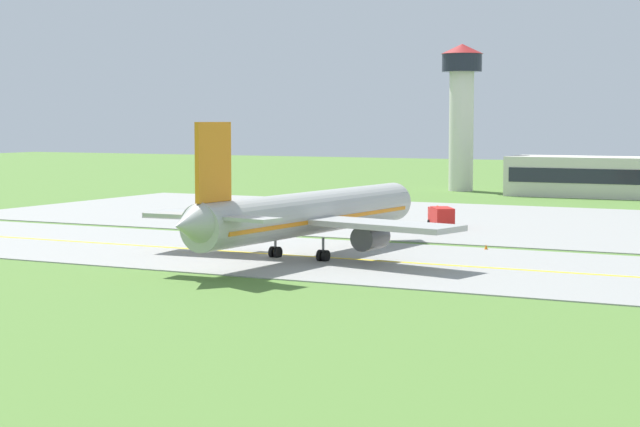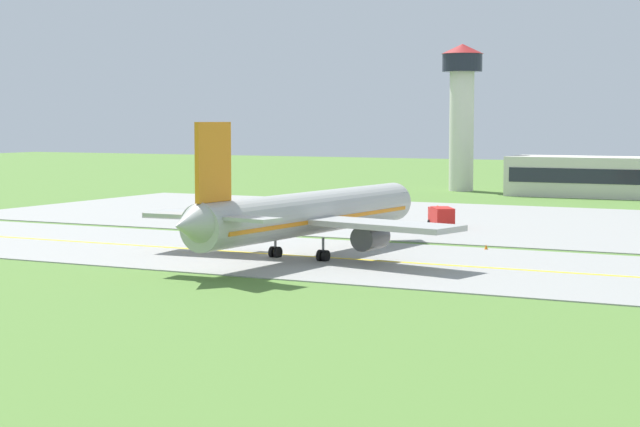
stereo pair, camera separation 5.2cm
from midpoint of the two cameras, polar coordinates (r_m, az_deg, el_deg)
ground_plane at (r=104.44m, az=-2.60°, el=-2.17°), size 500.00×500.00×0.00m
taxiway_strip at (r=104.43m, az=-2.60°, el=-2.15°), size 240.00×28.00×0.10m
apron_pad at (r=139.03m, az=9.59°, el=-0.45°), size 140.00×52.00×0.10m
taxiway_centreline at (r=104.42m, az=-2.60°, el=-2.12°), size 220.00×0.60×0.01m
airplane_lead at (r=101.42m, az=-0.67°, el=-0.03°), size 32.43×39.66×12.70m
service_truck_baggage at (r=129.82m, az=6.32°, el=-0.13°), size 4.93×6.17×2.60m
control_tower at (r=199.75m, az=7.39°, el=5.76°), size 7.60×7.60×26.48m
traffic_cone_near_edge at (r=109.19m, az=8.64°, el=-1.76°), size 0.44×0.44×0.60m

